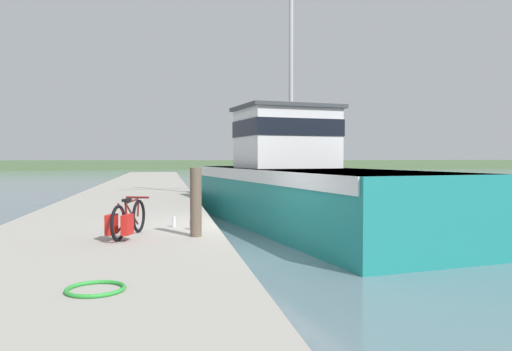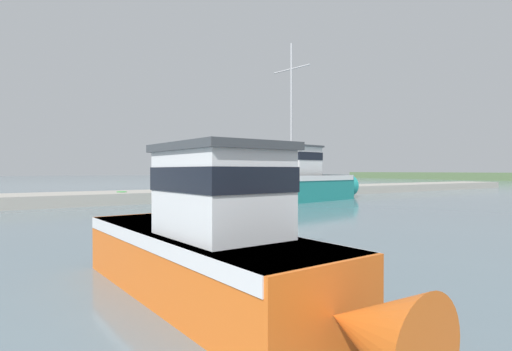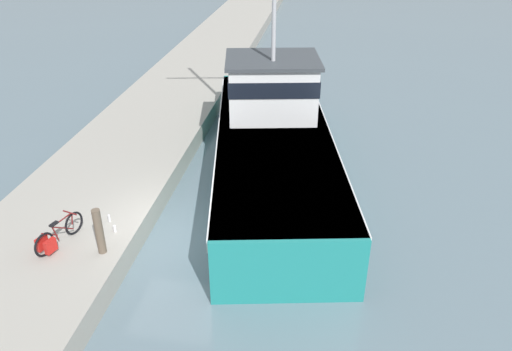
{
  "view_description": "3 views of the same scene",
  "coord_description": "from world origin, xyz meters",
  "px_view_note": "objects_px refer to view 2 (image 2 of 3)",
  "views": [
    {
      "loc": [
        -1.79,
        -10.55,
        2.13
      ],
      "look_at": [
        0.24,
        0.57,
        1.72
      ],
      "focal_mm": 35.0,
      "sensor_mm": 36.0,
      "label": 1
    },
    {
      "loc": [
        23.86,
        -11.96,
        2.1
      ],
      "look_at": [
        0.84,
        3.17,
        1.77
      ],
      "focal_mm": 28.0,
      "sensor_mm": 36.0,
      "label": 2
    },
    {
      "loc": [
        4.0,
        -10.9,
        8.41
      ],
      "look_at": [
        2.11,
        2.02,
        1.23
      ],
      "focal_mm": 35.0,
      "sensor_mm": 36.0,
      "label": 3
    }
  ],
  "objects_px": {
    "fishing_boat_main": "(286,182)",
    "bicycle_touring": "(174,186)",
    "boat_green_anchored": "(209,245)",
    "water_bottle_on_curb": "(192,190)",
    "water_bottle_by_bike": "(196,189)",
    "mooring_post": "(180,182)"
  },
  "relations": [
    {
      "from": "fishing_boat_main",
      "to": "bicycle_touring",
      "type": "distance_m",
      "value": 7.8
    },
    {
      "from": "boat_green_anchored",
      "to": "water_bottle_on_curb",
      "type": "distance_m",
      "value": 21.2
    },
    {
      "from": "boat_green_anchored",
      "to": "water_bottle_by_bike",
      "type": "distance_m",
      "value": 21.68
    },
    {
      "from": "fishing_boat_main",
      "to": "water_bottle_on_curb",
      "type": "relative_size",
      "value": 76.34
    },
    {
      "from": "boat_green_anchored",
      "to": "mooring_post",
      "type": "distance_m",
      "value": 20.83
    },
    {
      "from": "water_bottle_on_curb",
      "to": "water_bottle_by_bike",
      "type": "height_order",
      "value": "water_bottle_by_bike"
    },
    {
      "from": "boat_green_anchored",
      "to": "bicycle_touring",
      "type": "bearing_deg",
      "value": -113.73
    },
    {
      "from": "fishing_boat_main",
      "to": "bicycle_touring",
      "type": "height_order",
      "value": "fishing_boat_main"
    },
    {
      "from": "fishing_boat_main",
      "to": "mooring_post",
      "type": "relative_size",
      "value": 11.71
    },
    {
      "from": "mooring_post",
      "to": "water_bottle_on_curb",
      "type": "height_order",
      "value": "mooring_post"
    },
    {
      "from": "fishing_boat_main",
      "to": "bicycle_touring",
      "type": "relative_size",
      "value": 9.11
    },
    {
      "from": "water_bottle_by_bike",
      "to": "boat_green_anchored",
      "type": "bearing_deg",
      "value": -24.22
    },
    {
      "from": "boat_green_anchored",
      "to": "water_bottle_by_bike",
      "type": "bearing_deg",
      "value": -117.71
    },
    {
      "from": "fishing_boat_main",
      "to": "water_bottle_by_bike",
      "type": "xyz_separation_m",
      "value": [
        -3.94,
        -4.86,
        -0.49
      ]
    },
    {
      "from": "boat_green_anchored",
      "to": "mooring_post",
      "type": "bearing_deg",
      "value": -114.83
    },
    {
      "from": "fishing_boat_main",
      "to": "boat_green_anchored",
      "type": "bearing_deg",
      "value": -50.76
    },
    {
      "from": "bicycle_touring",
      "to": "water_bottle_by_bike",
      "type": "distance_m",
      "value": 1.56
    },
    {
      "from": "boat_green_anchored",
      "to": "water_bottle_on_curb",
      "type": "height_order",
      "value": "boat_green_anchored"
    },
    {
      "from": "mooring_post",
      "to": "water_bottle_on_curb",
      "type": "distance_m",
      "value": 1.02
    },
    {
      "from": "water_bottle_on_curb",
      "to": "water_bottle_by_bike",
      "type": "relative_size",
      "value": 0.9
    },
    {
      "from": "mooring_post",
      "to": "water_bottle_by_bike",
      "type": "bearing_deg",
      "value": 105.72
    },
    {
      "from": "boat_green_anchored",
      "to": "water_bottle_on_curb",
      "type": "xyz_separation_m",
      "value": [
        -19.44,
        8.46,
        -0.11
      ]
    }
  ]
}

